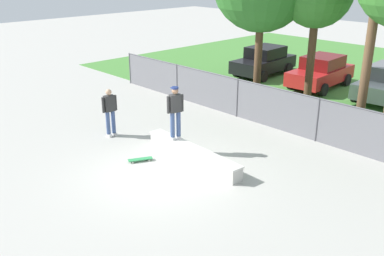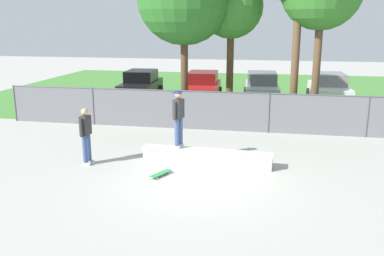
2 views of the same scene
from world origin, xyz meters
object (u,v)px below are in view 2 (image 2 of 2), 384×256
at_px(car_red, 203,86).
at_px(concrete_ledge, 206,157).
at_px(tree_near_right, 231,8).
at_px(car_black, 141,85).
at_px(car_white, 329,88).
at_px(bystander, 86,134).
at_px(skateboarder, 178,116).
at_px(car_silver, 262,87).
at_px(skateboard, 161,174).

bearing_deg(car_red, concrete_ledge, -79.99).
height_order(concrete_ledge, car_red, car_red).
bearing_deg(tree_near_right, car_black, 142.02).
height_order(car_red, car_white, same).
xyz_separation_m(concrete_ledge, car_black, (-5.65, 11.11, 0.59)).
relative_size(car_white, bystander, 2.36).
height_order(skateboarder, car_red, skateboarder).
bearing_deg(car_black, car_silver, 2.58).
xyz_separation_m(tree_near_right, car_black, (-5.67, 4.43, -4.19)).
height_order(car_silver, car_white, same).
distance_m(concrete_ledge, tree_near_right, 8.22).
bearing_deg(skateboard, car_white, 64.32).
bearing_deg(concrete_ledge, tree_near_right, 89.79).
distance_m(skateboarder, bystander, 2.96).
xyz_separation_m(skateboarder, tree_near_right, (0.94, 6.60, 3.51)).
relative_size(tree_near_right, car_white, 1.51).
relative_size(car_red, car_white, 1.00).
xyz_separation_m(tree_near_right, car_red, (-1.99, 4.43, -4.19)).
bearing_deg(bystander, car_red, 81.43).
bearing_deg(skateboarder, skateboard, -100.18).
height_order(car_white, bystander, bystander).
bearing_deg(car_black, skateboarder, -66.80).
relative_size(skateboarder, bystander, 1.01).
height_order(tree_near_right, car_red, tree_near_right).
bearing_deg(car_silver, concrete_ledge, -96.86).
xyz_separation_m(car_red, bystander, (-1.78, -11.78, 0.17)).
bearing_deg(bystander, car_black, 99.20).
distance_m(skateboard, bystander, 2.81).
bearing_deg(car_red, car_white, 4.62).
height_order(car_red, car_silver, same).
xyz_separation_m(concrete_ledge, tree_near_right, (0.02, 6.68, 4.78)).
bearing_deg(concrete_ledge, skateboard, -132.35).
relative_size(skateboarder, car_red, 0.43).
height_order(skateboarder, bystander, skateboarder).
relative_size(car_black, car_white, 1.00).
bearing_deg(skateboard, bystander, 166.86).
relative_size(car_black, bystander, 2.36).
bearing_deg(car_white, car_black, -176.96).
xyz_separation_m(tree_near_right, car_white, (5.04, 5.00, -4.19)).
distance_m(car_white, bystander, 15.17).
xyz_separation_m(car_black, car_red, (3.68, 0.00, 0.00)).
bearing_deg(concrete_ledge, bystander, -169.85).
height_order(skateboard, car_black, car_black).
relative_size(concrete_ledge, tree_near_right, 0.65).
xyz_separation_m(skateboarder, bystander, (-2.82, -0.75, -0.51)).
bearing_deg(tree_near_right, car_silver, 74.12).
height_order(car_black, bystander, bystander).
bearing_deg(concrete_ledge, car_red, 100.01).
xyz_separation_m(car_black, car_white, (10.71, 0.57, 0.00)).
height_order(car_black, car_red, same).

